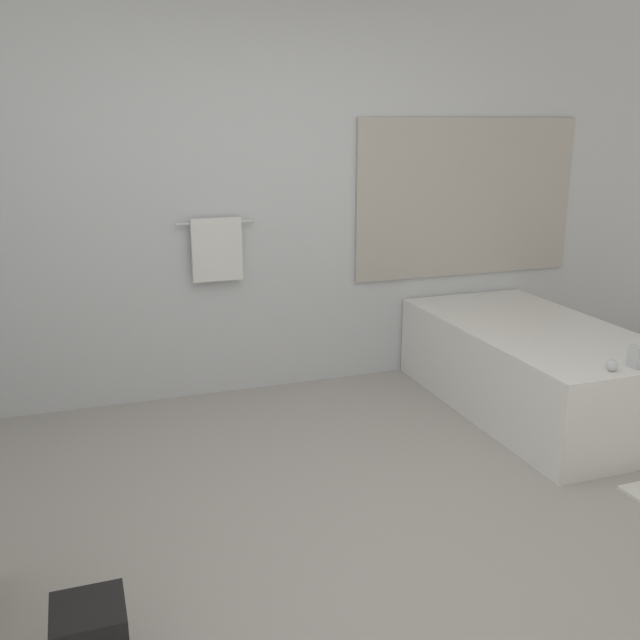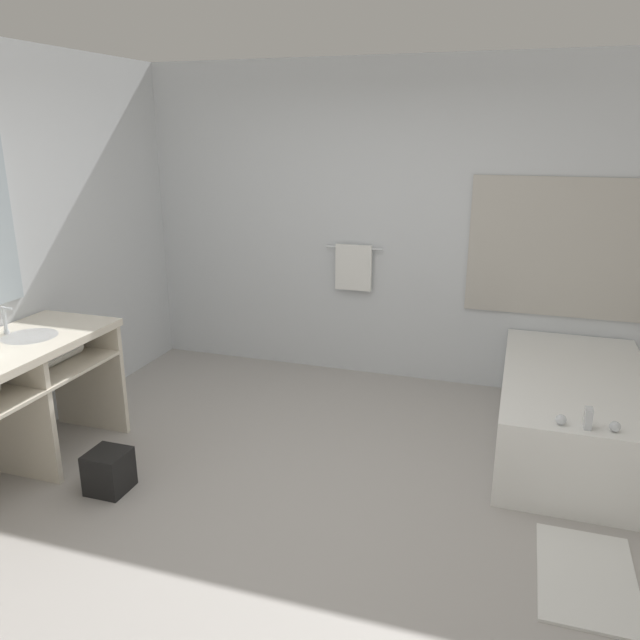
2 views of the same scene
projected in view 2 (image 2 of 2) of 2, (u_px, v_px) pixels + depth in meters
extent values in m
plane|color=#A8A39E|center=(306.00, 508.00, 3.67)|extent=(16.00, 16.00, 0.00)
cube|color=silver|center=(391.00, 225.00, 5.30)|extent=(7.40, 0.06, 2.70)
cube|color=#B7B2A8|center=(580.00, 249.00, 4.85)|extent=(1.70, 0.02, 1.10)
cylinder|color=silver|center=(354.00, 248.00, 5.38)|extent=(0.50, 0.02, 0.02)
cube|color=white|center=(354.00, 268.00, 5.43)|extent=(0.32, 0.04, 0.40)
cube|color=beige|center=(3.00, 351.00, 3.77)|extent=(0.66, 1.48, 0.05)
cube|color=beige|center=(9.00, 384.00, 3.84)|extent=(0.63, 1.41, 0.02)
cylinder|color=white|center=(31.00, 345.00, 3.99)|extent=(0.34, 0.34, 0.12)
cube|color=beige|center=(14.00, 417.00, 3.90)|extent=(0.61, 0.04, 0.83)
cube|color=beige|center=(88.00, 375.00, 4.56)|extent=(0.61, 0.04, 0.83)
cylinder|color=white|center=(56.00, 354.00, 4.14)|extent=(0.13, 0.41, 0.13)
cylinder|color=silver|center=(7.00, 332.00, 4.02)|extent=(0.04, 0.04, 0.02)
cylinder|color=silver|center=(5.00, 319.00, 3.99)|extent=(0.02, 0.02, 0.16)
cube|color=silver|center=(8.00, 309.00, 3.96)|extent=(0.07, 0.01, 0.01)
cube|color=white|center=(572.00, 411.00, 4.31)|extent=(0.95, 1.83, 0.54)
ellipsoid|color=white|center=(574.00, 396.00, 4.27)|extent=(0.69, 1.32, 0.30)
cube|color=silver|center=(588.00, 418.00, 3.47)|extent=(0.04, 0.07, 0.12)
sphere|color=silver|center=(561.00, 420.00, 3.52)|extent=(0.06, 0.06, 0.06)
sphere|color=silver|center=(615.00, 427.00, 3.44)|extent=(0.06, 0.06, 0.06)
cube|color=black|center=(109.00, 471.00, 3.83)|extent=(0.24, 0.24, 0.26)
cube|color=white|center=(587.00, 577.00, 3.10)|extent=(0.47, 0.75, 0.02)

